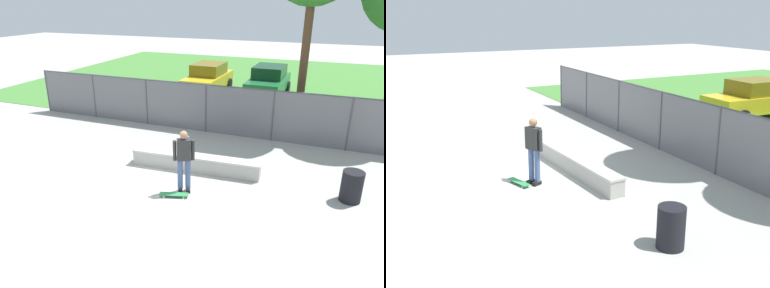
{
  "view_description": "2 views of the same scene",
  "coord_description": "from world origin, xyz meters",
  "views": [
    {
      "loc": [
        4.66,
        -7.68,
        5.1
      ],
      "look_at": [
        1.07,
        1.35,
        1.17
      ],
      "focal_mm": 33.74,
      "sensor_mm": 36.0,
      "label": 1
    },
    {
      "loc": [
        11.86,
        -3.34,
        4.49
      ],
      "look_at": [
        0.91,
        2.03,
        0.89
      ],
      "focal_mm": 42.35,
      "sensor_mm": 36.0,
      "label": 2
    }
  ],
  "objects": [
    {
      "name": "chainlink_fence",
      "position": [
        -0.0,
        5.53,
        1.07
      ],
      "size": [
        16.2,
        0.07,
        1.98
      ],
      "color": "#4C4C51",
      "rests_on": "ground"
    },
    {
      "name": "skateboarder",
      "position": [
        1.11,
        0.63,
        1.01
      ],
      "size": [
        0.55,
        0.4,
        1.82
      ],
      "color": "black",
      "rests_on": "ground"
    },
    {
      "name": "trash_bin",
      "position": [
        5.49,
        1.81,
        0.43
      ],
      "size": [
        0.56,
        0.56,
        0.87
      ],
      "primitive_type": "cylinder",
      "color": "black",
      "rests_on": "ground"
    },
    {
      "name": "skateboard",
      "position": [
        0.97,
        0.23,
        0.07
      ],
      "size": [
        0.82,
        0.43,
        0.09
      ],
      "color": "#2D8C4C",
      "rests_on": "ground"
    },
    {
      "name": "concrete_ledge",
      "position": [
        0.91,
        2.0,
        0.26
      ],
      "size": [
        4.18,
        0.74,
        0.52
      ],
      "color": "#A8A59E",
      "rests_on": "ground"
    },
    {
      "name": "car_yellow",
      "position": [
        -2.15,
        11.94,
        0.84
      ],
      "size": [
        2.09,
        4.24,
        1.66
      ],
      "color": "gold",
      "rests_on": "ground"
    },
    {
      "name": "ground_plane",
      "position": [
        0.0,
        0.0,
        0.0
      ],
      "size": [
        80.0,
        80.0,
        0.0
      ],
      "primitive_type": "plane",
      "color": "#ADAAA3"
    }
  ]
}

